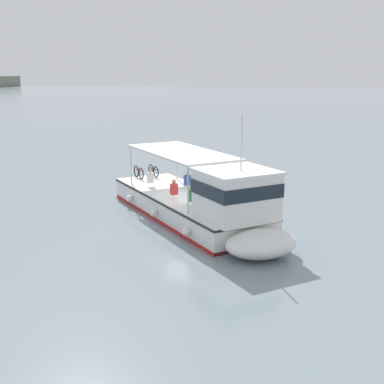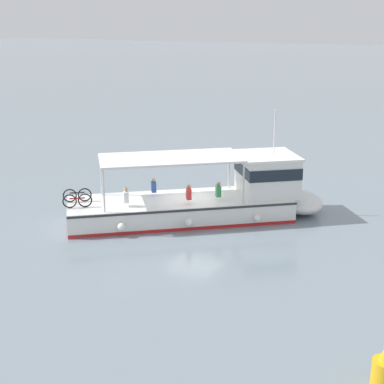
% 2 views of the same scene
% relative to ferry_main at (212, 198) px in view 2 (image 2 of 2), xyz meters
% --- Properties ---
extents(ground_plane, '(400.00, 400.00, 0.00)m').
position_rel_ferry_main_xyz_m(ground_plane, '(0.69, 0.67, -1.02)').
color(ground_plane, gray).
extents(ferry_main, '(11.91, 10.27, 5.32)m').
position_rel_ferry_main_xyz_m(ferry_main, '(0.00, 0.00, 0.00)').
color(ferry_main, white).
rests_on(ferry_main, ground).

